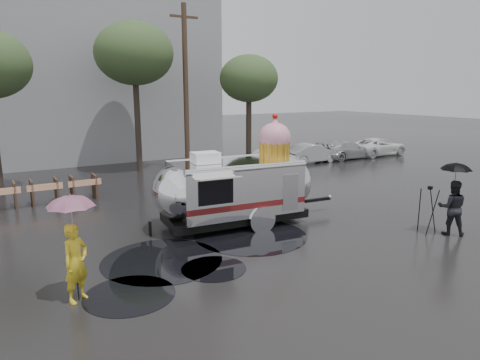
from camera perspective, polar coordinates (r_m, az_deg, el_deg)
ground at (r=11.97m, az=10.33°, el=-10.20°), size 120.00×120.00×0.00m
puddles at (r=12.36m, az=-4.35°, el=-9.27°), size 7.22×5.21×0.01m
grey_building at (r=32.48m, az=-25.90°, el=14.38°), size 22.00×12.00×13.00m
utility_pole at (r=24.36m, az=-7.24°, el=12.21°), size 1.60×0.28×9.00m
tree_mid at (r=24.47m, az=-13.92°, el=15.99°), size 4.20×4.20×8.03m
tree_right at (r=25.14m, az=1.20°, el=13.28°), size 3.36×3.36×6.42m
barricade_row at (r=18.72m, az=-24.63°, el=-1.34°), size 4.30×0.80×1.00m
parked_cars at (r=28.17m, az=12.28°, el=4.02°), size 13.20×1.90×1.50m
airstream_trailer at (r=14.31m, az=-0.36°, el=-0.78°), size 6.96×2.84×3.76m
person_left at (r=9.91m, az=-21.04°, el=-10.26°), size 0.75×0.69×1.73m
umbrella_pink at (r=9.56m, az=-21.53°, el=-4.13°), size 1.21×1.21×2.38m
person_right at (r=14.93m, az=26.43°, el=-3.31°), size 0.91×0.92×1.73m
umbrella_black at (r=14.70m, az=26.82°, el=0.70°), size 1.12×1.12×2.31m
tripod at (r=14.74m, az=23.85°, el=-3.08°), size 0.58×0.63×1.53m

